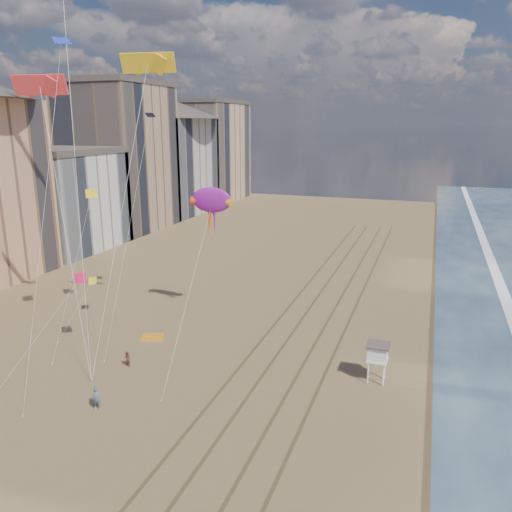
{
  "coord_description": "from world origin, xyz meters",
  "views": [
    {
      "loc": [
        13.61,
        -14.33,
        20.89
      ],
      "look_at": [
        -0.72,
        26.0,
        9.5
      ],
      "focal_mm": 35.0,
      "sensor_mm": 36.0,
      "label": 1
    }
  ],
  "objects_px": {
    "grounded_kite": "(153,337)",
    "lifeguard_stand": "(378,353)",
    "kite_flyer_b": "(127,359)",
    "show_kite": "(211,200)",
    "kite_flyer_a": "(96,398)"
  },
  "relations": [
    {
      "from": "kite_flyer_a",
      "to": "show_kite",
      "type": "bearing_deg",
      "value": 63.0
    },
    {
      "from": "show_kite",
      "to": "grounded_kite",
      "type": "bearing_deg",
      "value": -123.71
    },
    {
      "from": "lifeguard_stand",
      "to": "show_kite",
      "type": "relative_size",
      "value": 0.16
    },
    {
      "from": "lifeguard_stand",
      "to": "grounded_kite",
      "type": "height_order",
      "value": "lifeguard_stand"
    },
    {
      "from": "lifeguard_stand",
      "to": "kite_flyer_a",
      "type": "distance_m",
      "value": 22.52
    },
    {
      "from": "lifeguard_stand",
      "to": "show_kite",
      "type": "height_order",
      "value": "show_kite"
    },
    {
      "from": "lifeguard_stand",
      "to": "show_kite",
      "type": "distance_m",
      "value": 22.3
    },
    {
      "from": "lifeguard_stand",
      "to": "grounded_kite",
      "type": "xyz_separation_m",
      "value": [
        -22.16,
        1.33,
        -2.47
      ]
    },
    {
      "from": "grounded_kite",
      "to": "kite_flyer_b",
      "type": "relative_size",
      "value": 1.52
    },
    {
      "from": "grounded_kite",
      "to": "lifeguard_stand",
      "type": "bearing_deg",
      "value": -22.61
    },
    {
      "from": "lifeguard_stand",
      "to": "kite_flyer_b",
      "type": "height_order",
      "value": "lifeguard_stand"
    },
    {
      "from": "lifeguard_stand",
      "to": "kite_flyer_a",
      "type": "xyz_separation_m",
      "value": [
        -19.41,
        -11.3,
        -1.68
      ]
    },
    {
      "from": "show_kite",
      "to": "kite_flyer_a",
      "type": "relative_size",
      "value": 11.29
    },
    {
      "from": "show_kite",
      "to": "kite_flyer_b",
      "type": "height_order",
      "value": "show_kite"
    },
    {
      "from": "kite_flyer_a",
      "to": "lifeguard_stand",
      "type": "bearing_deg",
      "value": 7.13
    }
  ]
}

